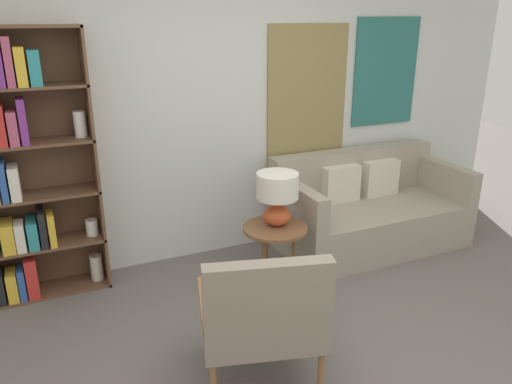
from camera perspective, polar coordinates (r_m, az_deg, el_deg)
The scene contains 6 objects.
wall_back at distance 4.29m, azimuth -5.27°, elevation 10.06°, with size 6.40×0.08×2.70m.
bookshelf at distance 3.95m, azimuth -25.09°, elevation 2.52°, with size 0.84×0.30×2.00m.
armchair at distance 2.83m, azimuth 0.86°, elevation -13.75°, with size 0.82×0.79×0.89m.
couch at distance 4.81m, azimuth 12.57°, elevation -2.09°, with size 1.72×0.88×0.85m.
side_table at distance 3.88m, azimuth 2.19°, elevation -4.76°, with size 0.50×0.50×0.51m.
table_lamp at distance 3.80m, azimuth 2.45°, elevation -0.20°, with size 0.32×0.32×0.42m.
Camera 1 is at (-1.34, -1.97, 2.06)m, focal length 35.00 mm.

